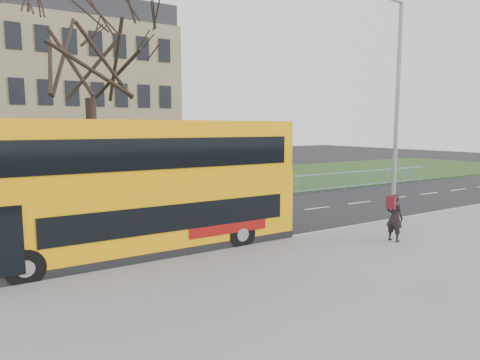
{
  "coord_description": "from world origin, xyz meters",
  "views": [
    {
      "loc": [
        -8.25,
        -13.24,
        3.99
      ],
      "look_at": [
        0.57,
        1.0,
        1.92
      ],
      "focal_mm": 32.0,
      "sensor_mm": 36.0,
      "label": 1
    }
  ],
  "objects": [
    {
      "name": "pavement",
      "position": [
        0.0,
        -6.75,
        0.06
      ],
      "size": [
        80.0,
        10.5,
        0.12
      ],
      "primitive_type": "cube",
      "color": "slate",
      "rests_on": "ground"
    },
    {
      "name": "guard_railing",
      "position": [
        0.0,
        6.6,
        0.55
      ],
      "size": [
        40.0,
        0.12,
        1.1
      ],
      "primitive_type": null,
      "color": "#759BD0",
      "rests_on": "ground"
    },
    {
      "name": "bare_tree",
      "position": [
        -3.0,
        10.0,
        6.53
      ],
      "size": [
        9.03,
        9.03,
        12.89
      ],
      "primitive_type": null,
      "color": "black",
      "rests_on": "grass_verge"
    },
    {
      "name": "ground",
      "position": [
        0.0,
        0.0,
        0.0
      ],
      "size": [
        120.0,
        120.0,
        0.0
      ],
      "primitive_type": "plane",
      "color": "black",
      "rests_on": "ground"
    },
    {
      "name": "kerb",
      "position": [
        0.0,
        -1.55,
        0.07
      ],
      "size": [
        80.0,
        0.2,
        0.14
      ],
      "primitive_type": "cube",
      "color": "gray",
      "rests_on": "ground"
    },
    {
      "name": "yellow_bus",
      "position": [
        -3.86,
        -0.51,
        2.22
      ],
      "size": [
        9.9,
        2.42,
        4.14
      ],
      "rotation": [
        0.0,
        0.0,
        0.0
      ],
      "color": "#FFA90A",
      "rests_on": "ground"
    },
    {
      "name": "pedestrian",
      "position": [
        3.73,
        -3.88,
        0.93
      ],
      "size": [
        0.48,
        0.65,
        1.63
      ],
      "primitive_type": "imported",
      "rotation": [
        0.0,
        0.0,
        1.73
      ],
      "color": "black",
      "rests_on": "pavement"
    },
    {
      "name": "grass_verge",
      "position": [
        0.0,
        14.3,
        0.04
      ],
      "size": [
        80.0,
        15.4,
        0.08
      ],
      "primitive_type": "cube",
      "color": "#253D16",
      "rests_on": "ground"
    },
    {
      "name": "street_lamp",
      "position": [
        5.89,
        -2.01,
        4.87
      ],
      "size": [
        1.84,
        0.38,
        8.67
      ],
      "rotation": [
        0.0,
        0.0,
        0.11
      ],
      "color": "gray",
      "rests_on": "pavement"
    },
    {
      "name": "civic_building",
      "position": [
        -5.0,
        35.0,
        7.0
      ],
      "size": [
        30.0,
        15.0,
        14.0
      ],
      "primitive_type": "cube",
      "color": "#887556",
      "rests_on": "ground"
    }
  ]
}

